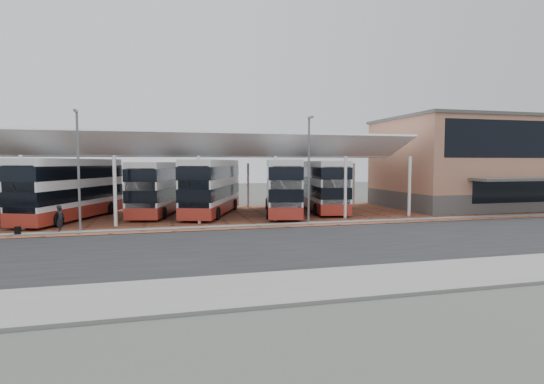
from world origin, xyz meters
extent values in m
plane|color=#3E413D|center=(0.00, 0.00, 0.00)|extent=(140.00, 140.00, 0.00)
cube|color=black|center=(0.00, -1.00, 0.01)|extent=(120.00, 14.00, 0.02)
cube|color=brown|center=(2.00, 13.00, 0.03)|extent=(72.00, 16.00, 0.06)
cube|color=slate|center=(0.00, -9.00, 0.07)|extent=(120.00, 4.00, 0.14)
cube|color=slate|center=(0.00, 6.20, 0.07)|extent=(120.00, 0.80, 0.14)
cube|color=#E1C300|center=(0.00, -7.00, 0.03)|extent=(120.00, 0.12, 0.01)
cube|color=#E1C300|center=(0.00, -6.70, 0.03)|extent=(120.00, 0.12, 0.01)
cylinder|color=white|center=(-18.00, 8.50, 2.60)|extent=(0.26, 0.26, 5.20)
cylinder|color=white|center=(-18.00, 19.50, 2.30)|extent=(0.26, 0.26, 4.60)
cylinder|color=white|center=(-12.00, 8.50, 2.60)|extent=(0.26, 0.26, 5.20)
cylinder|color=white|center=(-12.00, 19.50, 2.30)|extent=(0.26, 0.26, 4.60)
cylinder|color=white|center=(-6.00, 8.50, 2.60)|extent=(0.26, 0.26, 5.20)
cylinder|color=white|center=(-6.00, 19.50, 2.30)|extent=(0.26, 0.26, 4.60)
cylinder|color=white|center=(0.00, 8.50, 2.60)|extent=(0.26, 0.26, 5.20)
cylinder|color=white|center=(0.00, 19.50, 2.30)|extent=(0.26, 0.26, 4.60)
cylinder|color=white|center=(6.00, 8.50, 2.60)|extent=(0.26, 0.26, 5.20)
cylinder|color=white|center=(6.00, 19.50, 2.30)|extent=(0.26, 0.26, 4.60)
cylinder|color=white|center=(12.00, 8.50, 2.60)|extent=(0.26, 0.26, 5.20)
cylinder|color=white|center=(12.00, 19.50, 2.30)|extent=(0.26, 0.26, 4.60)
cube|color=white|center=(-6.00, 10.70, 6.10)|extent=(37.00, 4.95, 1.95)
cube|color=white|center=(-6.00, 16.30, 5.90)|extent=(37.00, 7.12, 1.43)
cube|color=#514F4C|center=(23.00, 14.00, 0.90)|extent=(18.00, 12.00, 1.80)
cube|color=tan|center=(23.00, 14.00, 5.40)|extent=(18.00, 12.00, 7.20)
cube|color=black|center=(23.00, 8.10, 6.80)|extent=(16.00, 0.25, 3.40)
cube|color=black|center=(23.00, 8.10, 2.10)|extent=(10.00, 0.25, 2.20)
cube|color=#514F4C|center=(23.00, 7.00, 3.20)|extent=(11.00, 2.40, 0.25)
cube|color=#514F4C|center=(23.00, 14.00, 9.10)|extent=(18.40, 12.40, 0.30)
cylinder|color=slate|center=(-14.00, 6.30, 4.00)|extent=(0.16, 0.16, 8.00)
cube|color=slate|center=(-14.00, 6.00, 8.00)|extent=(0.15, 0.90, 0.15)
cylinder|color=slate|center=(2.00, 6.30, 4.00)|extent=(0.16, 0.16, 8.00)
cube|color=slate|center=(2.00, 6.00, 8.00)|extent=(0.15, 0.90, 0.15)
cylinder|color=black|center=(-20.96, 17.85, 0.54)|extent=(0.66, 0.98, 0.96)
cylinder|color=black|center=(-18.81, 16.80, 0.54)|extent=(0.66, 0.98, 0.96)
cube|color=white|center=(-15.83, 13.35, 2.65)|extent=(6.96, 12.04, 4.65)
cube|color=#A02C20|center=(-15.83, 13.35, 0.76)|extent=(7.01, 12.10, 0.97)
cube|color=black|center=(-15.83, 13.35, 2.17)|extent=(7.01, 12.10, 1.03)
cube|color=black|center=(-15.83, 13.35, 3.90)|extent=(7.01, 12.10, 1.03)
cube|color=black|center=(-18.04, 7.88, 2.55)|extent=(2.30, 1.01, 3.89)
cylinder|color=black|center=(-18.51, 10.32, 0.60)|extent=(0.69, 1.12, 1.08)
cylinder|color=black|center=(-16.01, 9.31, 0.60)|extent=(0.69, 1.12, 1.08)
cylinder|color=black|center=(-15.66, 17.38, 0.60)|extent=(0.69, 1.12, 1.08)
cylinder|color=black|center=(-13.16, 16.37, 0.60)|extent=(0.69, 1.12, 1.08)
cube|color=white|center=(-8.99, 15.28, 2.51)|extent=(5.17, 11.53, 4.40)
cube|color=#A02C20|center=(-8.99, 15.28, 0.72)|extent=(5.22, 11.58, 0.92)
cube|color=black|center=(-8.99, 15.28, 2.05)|extent=(5.22, 11.58, 0.97)
cube|color=black|center=(-8.99, 15.28, 3.69)|extent=(5.22, 11.58, 0.97)
cube|color=black|center=(-10.33, 9.87, 2.41)|extent=(2.26, 0.65, 3.68)
cylinder|color=black|center=(-11.10, 12.10, 0.57)|extent=(0.52, 1.06, 1.02)
cylinder|color=black|center=(-8.61, 11.48, 0.57)|extent=(0.52, 1.06, 1.02)
cylinder|color=black|center=(-9.37, 19.08, 0.57)|extent=(0.52, 1.06, 1.02)
cylinder|color=black|center=(-6.89, 18.47, 0.57)|extent=(0.52, 1.06, 1.02)
cube|color=white|center=(-4.39, 13.94, 2.62)|extent=(6.56, 11.92, 4.58)
cube|color=#A02C20|center=(-4.39, 13.94, 0.75)|extent=(6.61, 11.97, 0.96)
cube|color=black|center=(-4.39, 13.94, 2.14)|extent=(6.61, 11.97, 1.01)
cube|color=black|center=(-4.39, 13.94, 3.84)|extent=(6.61, 11.97, 1.01)
cube|color=black|center=(-6.40, 8.49, 2.51)|extent=(2.29, 0.93, 3.84)
cylinder|color=black|center=(-6.94, 10.88, 0.59)|extent=(0.65, 1.10, 1.07)
cylinder|color=black|center=(-4.44, 9.96, 0.59)|extent=(0.65, 1.10, 1.07)
cylinder|color=black|center=(-4.34, 17.92, 0.59)|extent=(0.65, 1.10, 1.07)
cylinder|color=black|center=(-1.84, 16.99, 0.59)|extent=(0.65, 1.10, 1.07)
cube|color=white|center=(1.80, 12.79, 2.62)|extent=(5.26, 12.01, 4.58)
cube|color=#A02C20|center=(1.80, 12.79, 0.75)|extent=(5.32, 12.06, 0.96)
cube|color=black|center=(1.80, 12.79, 2.14)|extent=(5.32, 12.06, 1.01)
cube|color=black|center=(1.80, 12.79, 3.84)|extent=(5.32, 12.06, 1.01)
cube|color=black|center=(0.47, 7.14, 2.51)|extent=(2.36, 0.65, 3.83)
cylinder|color=black|center=(-0.35, 9.45, 0.59)|extent=(0.53, 1.10, 1.06)
cylinder|color=black|center=(2.24, 8.84, 0.59)|extent=(0.53, 1.10, 1.06)
cylinder|color=black|center=(1.36, 16.74, 0.59)|extent=(0.53, 1.10, 1.06)
cylinder|color=black|center=(3.95, 16.14, 0.59)|extent=(0.53, 1.10, 1.06)
cube|color=white|center=(6.16, 14.30, 2.57)|extent=(4.35, 11.77, 4.50)
cube|color=#A02C20|center=(6.16, 14.30, 0.74)|extent=(4.39, 11.82, 0.94)
cube|color=black|center=(6.16, 14.30, 2.10)|extent=(4.39, 11.82, 0.99)
cube|color=black|center=(6.16, 14.30, 3.77)|extent=(4.39, 11.82, 0.99)
cube|color=black|center=(5.28, 8.66, 2.47)|extent=(2.34, 0.46, 3.77)
cylinder|color=black|center=(4.30, 10.86, 0.58)|extent=(0.45, 1.08, 1.05)
cylinder|color=black|center=(6.89, 10.46, 0.58)|extent=(0.45, 1.08, 1.05)
cylinder|color=black|center=(5.43, 18.14, 0.58)|extent=(0.45, 1.08, 1.05)
cylinder|color=black|center=(8.01, 17.74, 0.58)|extent=(0.45, 1.08, 1.05)
imported|color=black|center=(-15.24, 6.52, 0.97)|extent=(0.45, 0.67, 1.82)
cube|color=black|center=(-17.63, 6.00, 0.35)|extent=(0.33, 0.24, 0.57)
camera|label=1|loc=(-8.72, -23.85, 4.69)|focal=28.00mm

